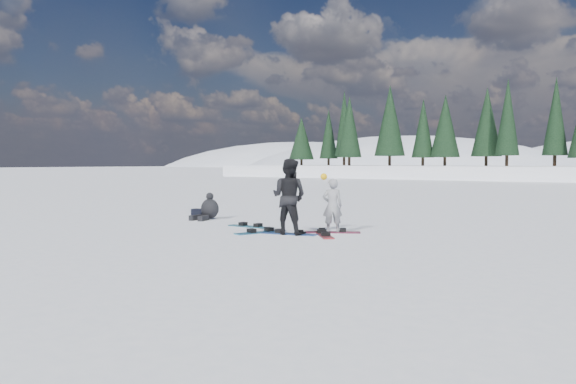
% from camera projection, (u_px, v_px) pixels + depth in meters
% --- Properties ---
extents(ground, '(420.00, 420.00, 0.00)m').
position_uv_depth(ground, '(316.00, 237.00, 14.24)').
color(ground, white).
rests_on(ground, ground).
extents(snowboarder_woman, '(0.64, 0.60, 1.61)m').
position_uv_depth(snowboarder_woman, '(332.00, 205.00, 15.08)').
color(snowboarder_woman, '#929397').
rests_on(snowboarder_woman, ground).
extents(snowboarder_man, '(1.06, 0.87, 2.00)m').
position_uv_depth(snowboarder_man, '(289.00, 197.00, 14.75)').
color(snowboarder_man, black).
rests_on(snowboarder_man, ground).
extents(seated_rider, '(0.74, 1.11, 0.89)m').
position_uv_depth(seated_rider, '(209.00, 209.00, 18.74)').
color(seated_rider, black).
rests_on(seated_rider, ground).
extents(gear_bag, '(0.48, 0.35, 0.30)m').
position_uv_depth(gear_bag, '(199.00, 213.00, 19.35)').
color(gear_bag, black).
rests_on(gear_bag, ground).
extents(snowboard_woman, '(1.43, 1.02, 0.03)m').
position_uv_depth(snowboard_woman, '(332.00, 232.00, 15.11)').
color(snowboard_woman, maroon).
rests_on(snowboard_woman, ground).
extents(snowboard_man, '(1.52, 0.60, 0.03)m').
position_uv_depth(snowboard_man, '(289.00, 234.00, 14.80)').
color(snowboard_man, '#1C4B9F').
rests_on(snowboard_man, ground).
extents(snowboard_loose_a, '(0.76, 1.51, 0.03)m').
position_uv_depth(snowboard_loose_a, '(260.00, 232.00, 15.12)').
color(snowboard_loose_a, '#1C6F9A').
rests_on(snowboard_loose_a, ground).
extents(snowboard_loose_b, '(1.20, 1.31, 0.03)m').
position_uv_depth(snowboard_loose_b, '(324.00, 235.00, 14.57)').
color(snowboard_loose_b, maroon).
rests_on(snowboard_loose_b, ground).
extents(snowboard_loose_c, '(1.50, 0.28, 0.03)m').
position_uv_depth(snowboard_loose_c, '(250.00, 227.00, 16.46)').
color(snowboard_loose_c, '#196E8A').
rests_on(snowboard_loose_c, ground).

